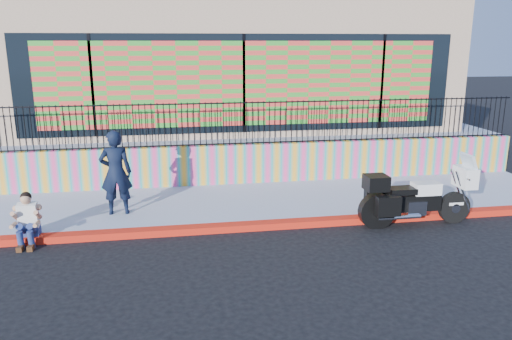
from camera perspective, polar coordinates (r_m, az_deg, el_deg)
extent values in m
plane|color=black|center=(11.18, 1.76, -6.64)|extent=(90.00, 90.00, 0.00)
cube|color=red|center=(11.15, 1.77, -6.28)|extent=(16.00, 0.30, 0.15)
cube|color=#9298AF|center=(12.68, 0.30, -3.69)|extent=(16.00, 3.00, 0.15)
cube|color=#FD428C|center=(14.03, -0.82, 0.75)|extent=(16.00, 0.20, 1.10)
cube|color=#9298AF|center=(19.00, -3.19, 4.11)|extent=(16.00, 10.00, 1.25)
cube|color=tan|center=(18.51, -3.23, 12.03)|extent=(14.00, 8.00, 4.00)
cube|color=black|center=(14.55, -1.39, 9.82)|extent=(12.60, 0.04, 2.80)
cube|color=#E73E33|center=(14.52, -1.38, 9.81)|extent=(11.48, 0.02, 2.40)
cylinder|color=black|center=(12.25, 21.69, -4.00)|extent=(0.72, 0.15, 0.72)
cylinder|color=black|center=(11.41, 13.62, -4.69)|extent=(0.72, 0.15, 0.72)
cube|color=black|center=(11.74, 17.87, -3.48)|extent=(1.04, 0.31, 0.37)
cube|color=silver|center=(11.75, 17.59, -4.01)|extent=(0.44, 0.37, 0.33)
cube|color=white|center=(11.75, 18.84, -1.99)|extent=(0.60, 0.35, 0.26)
cube|color=black|center=(11.49, 16.28, -2.26)|extent=(0.60, 0.37, 0.13)
cube|color=white|center=(12.16, 22.80, -0.74)|extent=(0.33, 0.57, 0.46)
cube|color=silver|center=(12.10, 23.14, 0.88)|extent=(0.20, 0.50, 0.37)
cube|color=black|center=(11.19, 13.57, -1.42)|extent=(0.48, 0.46, 0.33)
cube|color=black|center=(11.09, 14.88, -4.01)|extent=(0.53, 0.20, 0.44)
cube|color=black|center=(11.66, 13.56, -3.02)|extent=(0.53, 0.20, 0.44)
cube|color=white|center=(12.21, 21.74, -3.52)|extent=(0.35, 0.18, 0.07)
imported|color=black|center=(11.81, -15.73, -0.29)|extent=(0.73, 0.49, 1.96)
cube|color=navy|center=(11.37, -24.36, -6.33)|extent=(0.36, 0.28, 0.18)
cube|color=white|center=(11.22, -24.60, -4.72)|extent=(0.38, 0.27, 0.54)
sphere|color=tan|center=(11.08, -24.84, -3.03)|extent=(0.21, 0.21, 0.21)
cube|color=#472814|center=(11.07, -25.32, -8.05)|extent=(0.11, 0.26, 0.10)
cube|color=#472814|center=(11.01, -24.31, -8.04)|extent=(0.11, 0.26, 0.10)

